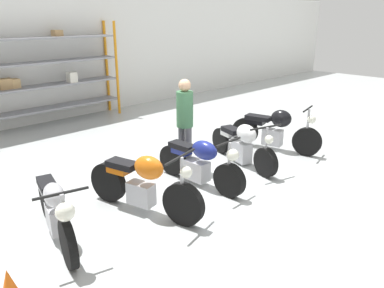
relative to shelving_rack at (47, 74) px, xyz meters
name	(u,v)px	position (x,y,z in m)	size (l,w,h in m)	color
ground_plane	(208,186)	(0.16, -5.84, -1.40)	(30.00, 30.00, 0.00)	#B2B7B7
back_wall	(45,57)	(0.16, 0.36, 0.40)	(30.00, 0.08, 3.60)	white
shelving_rack	(47,74)	(0.00, 0.00, 0.00)	(4.08, 0.63, 2.74)	orange
motorcycle_silver	(55,210)	(-2.50, -5.58, -0.94)	(0.75, 1.99, 0.98)	black
motorcycle_orange	(143,184)	(-1.20, -5.79, -0.92)	(0.86, 2.06, 1.06)	black
motorcycle_blue	(200,163)	(0.11, -5.70, -0.97)	(0.63, 1.94, 0.97)	black
motorcycle_white	(242,144)	(1.46, -5.58, -0.98)	(0.86, 2.02, 0.97)	black
motorcycle_black	(275,129)	(2.67, -5.54, -0.92)	(0.76, 2.05, 1.05)	black
person_browsing	(185,117)	(0.47, -4.94, -0.35)	(0.34, 0.34, 1.77)	#595960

